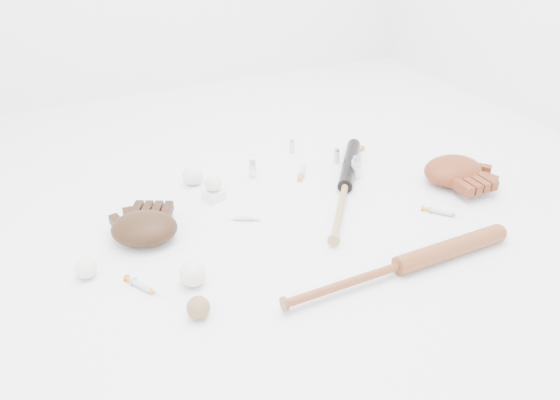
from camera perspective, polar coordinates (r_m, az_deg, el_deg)
name	(u,v)px	position (r m, az deg, el deg)	size (l,w,h in m)	color
bat_dark	(345,186)	(2.10, 6.82, 1.47)	(0.79, 0.06, 0.06)	black
bat_wood	(400,266)	(1.70, 12.42, -6.71)	(0.84, 0.06, 0.06)	brown
glove_dark	(144,228)	(1.86, -14.01, -2.84)	(0.26, 0.26, 0.09)	black
glove_tan	(453,170)	(2.25, 17.65, 2.96)	(0.29, 0.29, 0.10)	maroon
trading_card	(157,215)	(2.00, -12.72, -1.57)	(0.07, 0.09, 0.01)	gold
pedestal	(214,195)	(2.06, -6.91, 0.54)	(0.07, 0.07, 0.04)	white
baseball_on_pedestal	(213,183)	(2.04, -7.00, 1.76)	(0.06, 0.06, 0.06)	white
baseball_left	(86,268)	(1.75, -19.62, -6.75)	(0.06, 0.06, 0.06)	white
baseball_upper	(193,175)	(2.16, -9.12, 2.58)	(0.08, 0.08, 0.08)	white
baseball_mid	(193,274)	(1.64, -9.11, -7.60)	(0.08, 0.08, 0.08)	white
baseball_aged	(198,308)	(1.53, -8.53, -11.05)	(0.07, 0.07, 0.07)	olive
syringe_0	(142,286)	(1.67, -14.23, -8.71)	(0.16, 0.03, 0.02)	#ADBCC6
syringe_1	(243,219)	(1.93, -3.84, -1.95)	(0.13, 0.02, 0.02)	#ADBCC6
syringe_2	(303,172)	(2.23, 2.37, 2.95)	(0.16, 0.03, 0.02)	#ADBCC6
syringe_3	(441,212)	(2.04, 16.48, -1.20)	(0.16, 0.03, 0.02)	#ADBCC6
syringe_4	(354,152)	(2.41, 7.72, 4.98)	(0.15, 0.03, 0.02)	#ADBCC6
vial_0	(292,147)	(2.39, 1.26, 5.61)	(0.02, 0.02, 0.06)	silver
vial_1	(336,156)	(2.32, 5.92, 4.61)	(0.03, 0.03, 0.06)	silver
vial_2	(253,169)	(2.19, -2.87, 3.26)	(0.03, 0.03, 0.07)	silver
vial_3	(356,168)	(2.20, 7.95, 3.37)	(0.04, 0.04, 0.09)	silver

